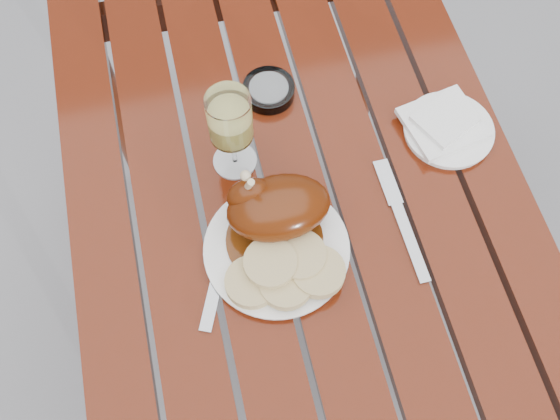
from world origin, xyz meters
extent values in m
plane|color=slate|center=(0.00, 0.00, 0.00)|extent=(60.00, 60.00, 0.00)
cube|color=#641B0B|center=(0.00, 0.00, 0.38)|extent=(0.80, 1.20, 0.75)
cylinder|color=white|center=(-0.06, -0.10, 0.76)|extent=(0.27, 0.27, 0.02)
cylinder|color=#4F2309|center=(-0.06, -0.09, 0.77)|extent=(0.16, 0.16, 0.00)
ellipsoid|color=#5B1C06|center=(-0.05, -0.05, 0.81)|extent=(0.17, 0.12, 0.09)
ellipsoid|color=#5B1C06|center=(-0.09, -0.03, 0.83)|extent=(0.08, 0.06, 0.07)
cylinder|color=#C6B28C|center=(-0.09, -0.02, 0.84)|extent=(0.02, 0.04, 0.09)
cylinder|color=tan|center=(-0.12, -0.15, 0.78)|extent=(0.09, 0.09, 0.02)
cylinder|color=tan|center=(-0.06, -0.17, 0.78)|extent=(0.09, 0.09, 0.02)
cylinder|color=tan|center=(-0.01, -0.16, 0.78)|extent=(0.09, 0.09, 0.02)
cylinder|color=tan|center=(-0.03, -0.13, 0.79)|extent=(0.09, 0.09, 0.02)
cylinder|color=tan|center=(-0.08, -0.14, 0.79)|extent=(0.09, 0.09, 0.02)
cylinder|color=#DAD163|center=(-0.10, 0.09, 0.84)|extent=(0.09, 0.09, 0.18)
cylinder|color=white|center=(0.30, 0.06, 0.76)|extent=(0.19, 0.19, 0.01)
cube|color=white|center=(0.29, 0.07, 0.77)|extent=(0.15, 0.15, 0.01)
cylinder|color=#B2B7BC|center=(0.00, 0.22, 0.76)|extent=(0.10, 0.10, 0.02)
cube|color=gray|center=(-0.17, -0.13, 0.75)|extent=(0.08, 0.16, 0.01)
cube|color=gray|center=(0.16, -0.11, 0.75)|extent=(0.02, 0.20, 0.01)
camera|label=1|loc=(-0.15, -0.49, 1.72)|focal=40.00mm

